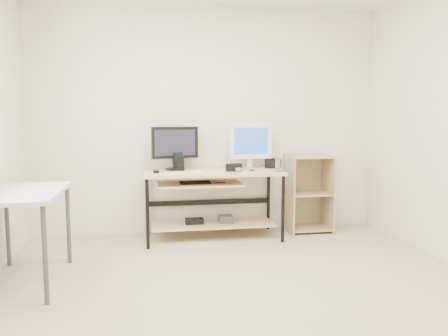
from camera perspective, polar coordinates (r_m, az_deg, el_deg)
name	(u,v)px	position (r m, az deg, el deg)	size (l,w,h in m)	color
room	(227,119)	(3.10, 0.35, 6.45)	(4.01, 4.01, 2.62)	#C2B695
desk	(211,190)	(4.78, -1.77, -2.92)	(1.50, 0.65, 0.75)	beige
side_table	(22,201)	(3.80, -24.89, -3.95)	(0.60, 1.00, 0.75)	white
shelf_unit	(307,192)	(5.24, 10.83, -3.16)	(0.50, 0.40, 0.90)	tan
black_monitor	(175,145)	(4.85, -6.43, 2.96)	(0.52, 0.22, 0.48)	black
white_imac	(251,142)	(4.98, 3.49, 3.42)	(0.50, 0.16, 0.53)	silver
keyboard	(182,172)	(4.62, -5.45, -0.54)	(0.44, 0.12, 0.02)	white
mouse	(238,169)	(4.73, 1.86, -0.17)	(0.08, 0.13, 0.04)	#A9A9AE
center_speaker	(234,167)	(4.74, 1.30, 0.09)	(0.17, 0.07, 0.08)	black
speaker_left	(178,161)	(4.84, -6.06, 0.93)	(0.11, 0.11, 0.20)	black
speaker_right	(270,163)	(5.06, 6.03, 0.63)	(0.10, 0.10, 0.11)	black
audio_controller	(181,165)	(4.67, -5.68, 0.42)	(0.08, 0.05, 0.16)	black
volume_puck	(156,172)	(4.65, -8.85, -0.47)	(0.06, 0.06, 0.03)	black
smartphone	(252,170)	(4.80, 3.66, -0.30)	(0.05, 0.10, 0.01)	black
coaster	(279,171)	(4.74, 7.19, -0.43)	(0.09, 0.09, 0.01)	#9A6B45
drinking_glass	(279,165)	(4.73, 7.20, 0.43)	(0.07, 0.07, 0.14)	white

